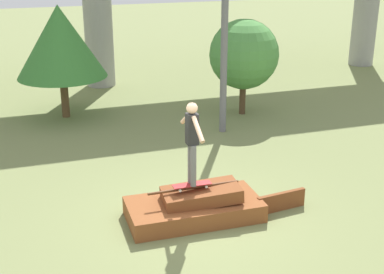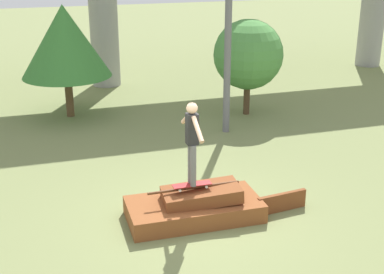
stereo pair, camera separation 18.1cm
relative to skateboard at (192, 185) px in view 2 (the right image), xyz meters
The scene contains 8 objects.
ground_plane 0.80m from the skateboard, 45.03° to the left, with size 80.00×80.00×0.00m, color olive.
scrap_pile 0.54m from the skateboard, 31.91° to the left, with size 2.77×1.37×0.72m.
scrap_plank_loose 2.03m from the skateboard, ahead, with size 1.16×0.22×0.40m.
skateboard is the anchor object (origin of this frame).
skater 1.01m from the skateboard, 45.00° to the left, with size 0.22×1.28×1.71m.
utility_pole 6.18m from the skateboard, 61.96° to the left, with size 1.30×0.20×6.74m.
tree_behind_left 8.22m from the skateboard, 102.32° to the left, with size 2.83×2.83×3.60m.
tree_behind_right 7.52m from the skateboard, 58.52° to the left, with size 2.25×2.25×3.12m.
Camera 2 is at (-2.99, -9.38, 5.39)m, focal length 50.00 mm.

